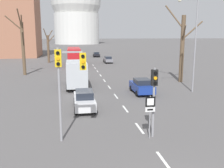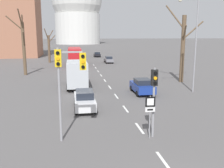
# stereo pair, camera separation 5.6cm
# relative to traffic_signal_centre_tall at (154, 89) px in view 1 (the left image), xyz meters

# --- Properties ---
(lane_stripe_0) EXTENTS (0.16, 2.00, 0.01)m
(lane_stripe_0) POSITION_rel_traffic_signal_centre_tall_xyz_m (-0.42, -3.01, -2.99)
(lane_stripe_0) COLOR silver
(lane_stripe_0) RESTS_ON ground_plane
(lane_stripe_1) EXTENTS (0.16, 2.00, 0.01)m
(lane_stripe_1) POSITION_rel_traffic_signal_centre_tall_xyz_m (-0.42, 1.49, -2.99)
(lane_stripe_1) COLOR silver
(lane_stripe_1) RESTS_ON ground_plane
(lane_stripe_2) EXTENTS (0.16, 2.00, 0.01)m
(lane_stripe_2) POSITION_rel_traffic_signal_centre_tall_xyz_m (-0.42, 5.99, -2.99)
(lane_stripe_2) COLOR silver
(lane_stripe_2) RESTS_ON ground_plane
(lane_stripe_3) EXTENTS (0.16, 2.00, 0.01)m
(lane_stripe_3) POSITION_rel_traffic_signal_centre_tall_xyz_m (-0.42, 10.49, -2.99)
(lane_stripe_3) COLOR silver
(lane_stripe_3) RESTS_ON ground_plane
(lane_stripe_4) EXTENTS (0.16, 2.00, 0.01)m
(lane_stripe_4) POSITION_rel_traffic_signal_centre_tall_xyz_m (-0.42, 14.99, -2.99)
(lane_stripe_4) COLOR silver
(lane_stripe_4) RESTS_ON ground_plane
(lane_stripe_5) EXTENTS (0.16, 2.00, 0.01)m
(lane_stripe_5) POSITION_rel_traffic_signal_centre_tall_xyz_m (-0.42, 19.49, -2.99)
(lane_stripe_5) COLOR silver
(lane_stripe_5) RESTS_ON ground_plane
(lane_stripe_6) EXTENTS (0.16, 2.00, 0.01)m
(lane_stripe_6) POSITION_rel_traffic_signal_centre_tall_xyz_m (-0.42, 23.99, -2.99)
(lane_stripe_6) COLOR silver
(lane_stripe_6) RESTS_ON ground_plane
(lane_stripe_7) EXTENTS (0.16, 2.00, 0.01)m
(lane_stripe_7) POSITION_rel_traffic_signal_centre_tall_xyz_m (-0.42, 28.49, -2.99)
(lane_stripe_7) COLOR silver
(lane_stripe_7) RESTS_ON ground_plane
(lane_stripe_8) EXTENTS (0.16, 2.00, 0.01)m
(lane_stripe_8) POSITION_rel_traffic_signal_centre_tall_xyz_m (-0.42, 32.99, -2.99)
(lane_stripe_8) COLOR silver
(lane_stripe_8) RESTS_ON ground_plane
(lane_stripe_9) EXTENTS (0.16, 2.00, 0.01)m
(lane_stripe_9) POSITION_rel_traffic_signal_centre_tall_xyz_m (-0.42, 37.49, -2.99)
(lane_stripe_9) COLOR silver
(lane_stripe_9) RESTS_ON ground_plane
(traffic_signal_centre_tall) EXTENTS (0.36, 0.34, 4.27)m
(traffic_signal_centre_tall) POSITION_rel_traffic_signal_centre_tall_xyz_m (0.00, 0.00, 0.00)
(traffic_signal_centre_tall) COLOR gray
(traffic_signal_centre_tall) RESTS_ON ground_plane
(traffic_signal_near_left) EXTENTS (1.72, 0.34, 5.48)m
(traffic_signal_near_left) POSITION_rel_traffic_signal_centre_tall_xyz_m (-5.07, 0.24, 1.15)
(traffic_signal_near_left) COLOR gray
(traffic_signal_near_left) RESTS_ON ground_plane
(route_sign_post) EXTENTS (0.60, 0.08, 2.65)m
(route_sign_post) POSITION_rel_traffic_signal_centre_tall_xyz_m (-0.28, -0.23, -1.19)
(route_sign_post) COLOR gray
(route_sign_post) RESTS_ON ground_plane
(street_lamp_right) EXTENTS (2.26, 0.36, 9.80)m
(street_lamp_right) POSITION_rel_traffic_signal_centre_tall_xyz_m (7.87, 11.07, 2.90)
(street_lamp_right) COLOR gray
(street_lamp_right) RESTS_ON ground_plane
(sedan_near_left) EXTENTS (1.73, 4.45, 1.63)m
(sedan_near_left) POSITION_rel_traffic_signal_centre_tall_xyz_m (-3.84, 6.49, -2.17)
(sedan_near_left) COLOR silver
(sedan_near_left) RESTS_ON ground_plane
(sedan_near_right) EXTENTS (1.90, 4.11, 1.59)m
(sedan_near_right) POSITION_rel_traffic_signal_centre_tall_xyz_m (2.54, 11.27, -2.19)
(sedan_near_right) COLOR navy
(sedan_near_right) RESTS_ON ground_plane
(sedan_mid_centre) EXTENTS (1.68, 4.47, 1.48)m
(sedan_mid_centre) POSITION_rel_traffic_signal_centre_tall_xyz_m (3.26, 41.15, -2.23)
(sedan_mid_centre) COLOR slate
(sedan_mid_centre) RESTS_ON ground_plane
(sedan_far_left) EXTENTS (1.77, 3.81, 1.42)m
(sedan_far_left) POSITION_rel_traffic_signal_centre_tall_xyz_m (2.24, 56.67, -2.27)
(sedan_far_left) COLOR black
(sedan_far_left) RESTS_ON ground_plane
(city_bus) EXTENTS (2.66, 10.80, 3.48)m
(city_bus) POSITION_rel_traffic_signal_centre_tall_xyz_m (-4.24, 38.56, -0.95)
(city_bus) COLOR red
(city_bus) RESTS_ON ground_plane
(delivery_truck) EXTENTS (2.44, 7.20, 3.14)m
(delivery_truck) POSITION_rel_traffic_signal_centre_tall_xyz_m (-4.25, 15.78, -1.30)
(delivery_truck) COLOR #333842
(delivery_truck) RESTS_ON ground_plane
(bare_tree_left_near) EXTENTS (2.24, 2.01, 7.54)m
(bare_tree_left_near) POSITION_rel_traffic_signal_centre_tall_xyz_m (-9.78, 43.70, 0.40)
(bare_tree_left_near) COLOR brown
(bare_tree_left_near) RESTS_ON ground_plane
(bare_tree_right_near) EXTENTS (4.79, 3.34, 10.01)m
(bare_tree_right_near) POSITION_rel_traffic_signal_centre_tall_xyz_m (9.54, 17.03, 1.69)
(bare_tree_right_near) COLOR brown
(bare_tree_right_near) RESTS_ON ground_plane
(bare_tree_left_far) EXTENTS (2.82, 3.18, 9.88)m
(bare_tree_left_far) POSITION_rel_traffic_signal_centre_tall_xyz_m (-12.08, 26.24, 1.57)
(bare_tree_left_far) COLOR brown
(bare_tree_left_far) RESTS_ON ground_plane
(capitol_dome) EXTENTS (33.41, 33.41, 47.19)m
(capitol_dome) POSITION_rel_traffic_signal_centre_tall_xyz_m (-0.42, 161.23, 19.99)
(capitol_dome) COLOR silver
(capitol_dome) RESTS_ON ground_plane
(apartment_block_left) EXTENTS (18.00, 14.00, 23.68)m
(apartment_block_left) POSITION_rel_traffic_signal_centre_tall_xyz_m (-22.81, 61.82, 8.84)
(apartment_block_left) COLOR #9E664C
(apartment_block_left) RESTS_ON ground_plane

